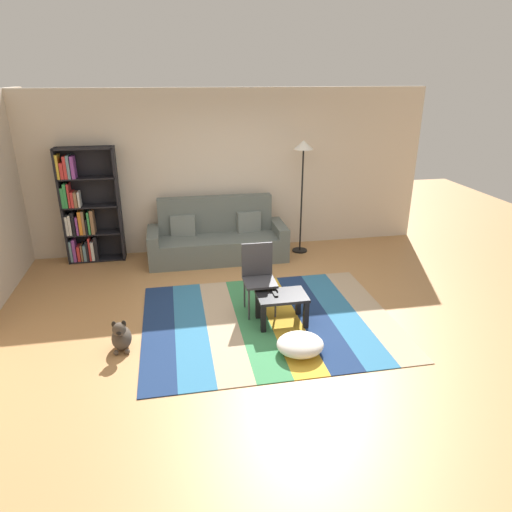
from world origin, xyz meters
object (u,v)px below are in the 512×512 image
at_px(dog, 121,337).
at_px(bookshelf, 85,211).
at_px(coffee_table, 282,301).
at_px(tv_remote, 275,294).
at_px(folding_chair, 258,272).
at_px(standing_lamp, 303,160).
at_px(couch, 217,239).
at_px(pouf, 300,344).

bearing_deg(dog, bookshelf, 104.31).
xyz_separation_m(coffee_table, dog, (-1.90, -0.23, -0.15)).
distance_m(bookshelf, dog, 3.02).
relative_size(dog, tv_remote, 2.65).
distance_m(dog, folding_chair, 1.84).
distance_m(standing_lamp, folding_chair, 2.50).
relative_size(couch, standing_lamp, 1.19).
distance_m(pouf, folding_chair, 1.19).
height_order(pouf, folding_chair, folding_chair).
xyz_separation_m(coffee_table, folding_chair, (-0.21, 0.40, 0.23)).
distance_m(pouf, tv_remote, 0.77).
relative_size(pouf, folding_chair, 0.58).
relative_size(pouf, standing_lamp, 0.28).
bearing_deg(pouf, tv_remote, 100.23).
height_order(coffee_table, folding_chair, folding_chair).
bearing_deg(tv_remote, coffee_table, -14.87).
bearing_deg(tv_remote, standing_lamp, 65.63).
xyz_separation_m(bookshelf, folding_chair, (2.41, -2.22, -0.31)).
bearing_deg(dog, pouf, -13.16).
xyz_separation_m(couch, dog, (-1.37, -2.57, -0.18)).
bearing_deg(folding_chair, pouf, -24.44).
height_order(standing_lamp, folding_chair, standing_lamp).
bearing_deg(coffee_table, tv_remote, 166.60).
distance_m(pouf, dog, 2.00).
height_order(coffee_table, standing_lamp, standing_lamp).
distance_m(coffee_table, tv_remote, 0.13).
bearing_deg(couch, standing_lamp, 1.12).
bearing_deg(coffee_table, standing_lamp, 68.94).
bearing_deg(bookshelf, pouf, -51.00).
distance_m(dog, standing_lamp, 4.08).
bearing_deg(bookshelf, couch, -7.67).
distance_m(couch, tv_remote, 2.36).
relative_size(dog, standing_lamp, 0.21).
height_order(couch, pouf, couch).
xyz_separation_m(bookshelf, standing_lamp, (3.54, -0.25, 0.74)).
distance_m(couch, pouf, 3.08).
height_order(dog, standing_lamp, standing_lamp).
bearing_deg(tv_remote, pouf, -81.24).
bearing_deg(folding_chair, dog, -107.50).
bearing_deg(dog, standing_lamp, 42.68).
height_order(dog, tv_remote, tv_remote).
relative_size(coffee_table, dog, 1.53).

